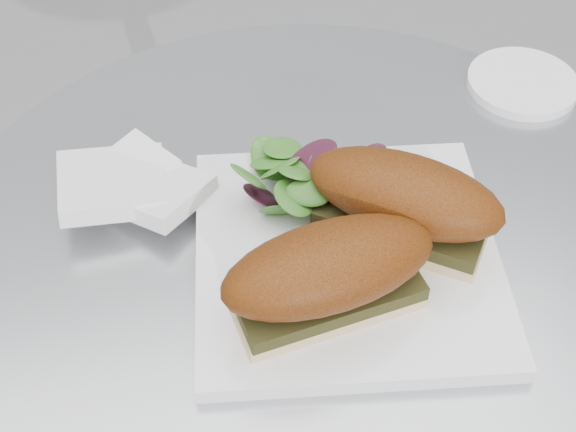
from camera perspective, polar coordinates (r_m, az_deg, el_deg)
name	(u,v)px	position (r m, az deg, el deg)	size (l,w,h in m)	color
table	(306,389)	(0.92, 1.29, -12.22)	(0.70, 0.70, 0.73)	#A5A7AC
plate	(347,257)	(0.70, 4.19, -2.91)	(0.26, 0.26, 0.02)	white
sandwich_left	(329,273)	(0.62, 2.90, -4.11)	(0.18, 0.10, 0.08)	beige
sandwich_right	(404,201)	(0.68, 8.24, 1.09)	(0.18, 0.16, 0.08)	beige
salad	(305,180)	(0.72, 1.24, 2.58)	(0.11, 0.11, 0.05)	#447D28
napkin	(138,196)	(0.76, -10.61, 1.39)	(0.13, 0.13, 0.02)	white
saucer	(523,83)	(0.92, 16.34, 9.06)	(0.12, 0.12, 0.01)	white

